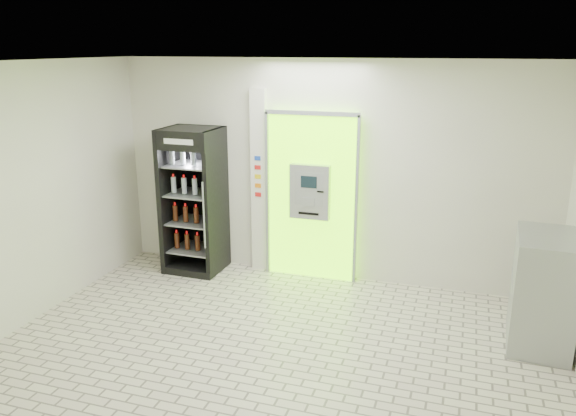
% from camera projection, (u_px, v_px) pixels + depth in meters
% --- Properties ---
extents(ground, '(6.00, 6.00, 0.00)m').
position_uv_depth(ground, '(266.00, 365.00, 5.75)').
color(ground, '#C0B09F').
rests_on(ground, ground).
extents(room_shell, '(6.00, 6.00, 6.00)m').
position_uv_depth(room_shell, '(264.00, 191.00, 5.23)').
color(room_shell, silver).
rests_on(room_shell, ground).
extents(atm_assembly, '(1.30, 0.24, 2.33)m').
position_uv_depth(atm_assembly, '(312.00, 196.00, 7.68)').
color(atm_assembly, '#78FD04').
rests_on(atm_assembly, ground).
extents(pillar, '(0.22, 0.11, 2.60)m').
position_uv_depth(pillar, '(259.00, 182.00, 7.91)').
color(pillar, silver).
rests_on(pillar, ground).
extents(beverage_cooler, '(0.79, 0.74, 2.07)m').
position_uv_depth(beverage_cooler, '(194.00, 203.00, 7.99)').
color(beverage_cooler, black).
rests_on(beverage_cooler, ground).
extents(steel_cabinet, '(0.67, 0.96, 1.25)m').
position_uv_depth(steel_cabinet, '(543.00, 291.00, 6.00)').
color(steel_cabinet, '#989A9F').
rests_on(steel_cabinet, ground).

